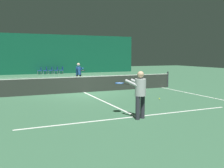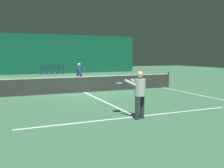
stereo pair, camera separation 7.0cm
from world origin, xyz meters
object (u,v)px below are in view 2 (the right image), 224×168
object	(u,v)px
player_near	(139,91)
courtside_chair_2	(52,70)
courtside_chair_3	(57,70)
courtside_chair_4	(63,70)
courtside_chair_0	(41,70)
tennis_net	(84,84)
player_far	(79,73)
courtside_chair_1	(47,70)
tennis_ball	(160,99)

from	to	relation	value
player_near	courtside_chair_2	size ratio (longest dim) A/B	1.96
courtside_chair_3	courtside_chair_4	xyz separation A→B (m)	(0.62, 0.00, 0.00)
courtside_chair_0	courtside_chair_3	xyz separation A→B (m)	(1.86, 0.00, 0.00)
courtside_chair_0	tennis_net	bearing A→B (deg)	1.97
player_far	courtside_chair_1	size ratio (longest dim) A/B	1.94
player_far	tennis_ball	bearing A→B (deg)	15.53
player_near	courtside_chair_1	xyz separation A→B (m)	(0.15, 22.09, -0.47)
tennis_ball	courtside_chair_4	bearing A→B (deg)	92.37
tennis_net	courtside_chair_2	xyz separation A→B (m)	(0.71, 15.40, -0.03)
courtside_chair_1	tennis_net	bearing A→B (deg)	-0.33
courtside_chair_0	tennis_ball	world-z (taller)	courtside_chair_0
courtside_chair_1	player_near	bearing A→B (deg)	-0.39
tennis_net	courtside_chair_0	xyz separation A→B (m)	(-0.53, 15.40, -0.03)
player_far	courtside_chair_0	size ratio (longest dim) A/B	1.94
player_far	courtside_chair_3	xyz separation A→B (m)	(0.75, 12.28, -0.47)
player_far	tennis_net	bearing A→B (deg)	-12.36
player_far	courtside_chair_4	world-z (taller)	player_far
courtside_chair_2	tennis_ball	bearing A→B (deg)	6.05
courtside_chair_2	courtside_chair_1	bearing A→B (deg)	-90.00
player_far	tennis_ball	distance (m)	7.29
courtside_chair_1	courtside_chair_4	bearing A→B (deg)	90.00
tennis_net	courtside_chair_0	bearing A→B (deg)	91.97
courtside_chair_3	tennis_ball	world-z (taller)	courtside_chair_3
tennis_ball	courtside_chair_3	bearing A→B (deg)	94.21
player_far	courtside_chair_4	bearing A→B (deg)	171.78
tennis_ball	player_near	bearing A→B (deg)	-133.96
courtside_chair_0	courtside_chair_2	size ratio (longest dim) A/B	1.00
player_near	player_far	distance (m)	9.83
courtside_chair_0	tennis_ball	bearing A→B (deg)	9.68
player_near	courtside_chair_2	distance (m)	22.10
courtside_chair_4	tennis_ball	distance (m)	19.20
courtside_chair_0	courtside_chair_3	distance (m)	1.86
player_far	courtside_chair_3	bearing A→B (deg)	174.64
courtside_chair_0	courtside_chair_4	xyz separation A→B (m)	(2.48, 0.00, 0.00)
courtside_chair_2	courtside_chair_4	world-z (taller)	same
courtside_chair_3	courtside_chair_4	distance (m)	0.62
tennis_net	player_near	size ratio (longest dim) A/B	7.29
player_near	courtside_chair_1	world-z (taller)	player_near
courtside_chair_1	courtside_chair_2	world-z (taller)	same
courtside_chair_3	courtside_chair_4	world-z (taller)	same
tennis_ball	tennis_net	bearing A→B (deg)	125.94
player_far	courtside_chair_1	bearing A→B (deg)	-179.59
courtside_chair_1	courtside_chair_0	bearing A→B (deg)	-90.00
player_far	courtside_chair_3	size ratio (longest dim) A/B	1.94
player_near	courtside_chair_0	size ratio (longest dim) A/B	1.96
courtside_chair_0	courtside_chair_1	size ratio (longest dim) A/B	1.00
courtside_chair_0	courtside_chair_4	bearing A→B (deg)	90.00
tennis_net	player_far	size ratio (longest dim) A/B	7.35
tennis_net	courtside_chair_0	world-z (taller)	tennis_net
courtside_chair_3	player_far	bearing A→B (deg)	-3.49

